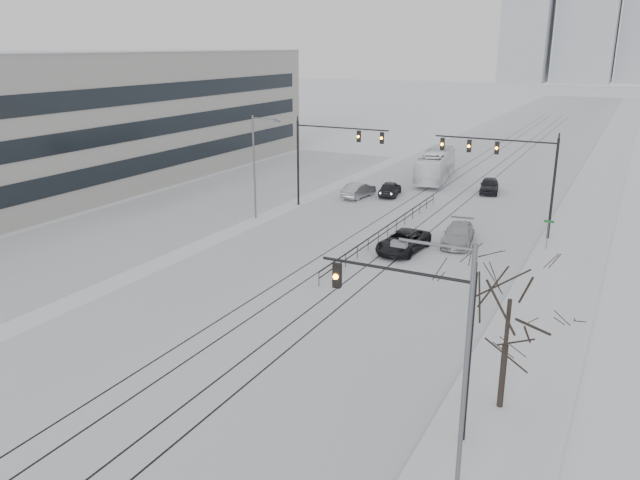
{
  "coord_description": "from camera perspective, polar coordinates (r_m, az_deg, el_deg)",
  "views": [
    {
      "loc": [
        16.95,
        -14.85,
        14.65
      ],
      "look_at": [
        0.22,
        17.72,
        3.2
      ],
      "focal_mm": 35.0,
      "sensor_mm": 36.0,
      "label": 1
    }
  ],
  "objects": [
    {
      "name": "traffic_mast_near",
      "position": [
        23.97,
        9.81,
        -7.8
      ],
      "size": [
        6.1,
        0.37,
        7.0
      ],
      "color": "black",
      "rests_on": "ground"
    },
    {
      "name": "traffic_mast_ne",
      "position": [
        51.39,
        17.03,
        6.65
      ],
      "size": [
        9.6,
        0.37,
        8.0
      ],
      "color": "black",
      "rests_on": "ground"
    },
    {
      "name": "road",
      "position": [
        78.13,
        14.24,
        6.04
      ],
      "size": [
        22.0,
        260.0,
        0.02
      ],
      "primitive_type": "cube",
      "color": "silver",
      "rests_on": "ground"
    },
    {
      "name": "parking_strip",
      "position": [
        63.76,
        -9.13,
        3.88
      ],
      "size": [
        14.0,
        60.0,
        0.03
      ],
      "primitive_type": "cube",
      "color": "silver",
      "rests_on": "ground"
    },
    {
      "name": "sedan_nb_far",
      "position": [
        67.1,
        15.22,
        4.82
      ],
      "size": [
        2.58,
        4.79,
        1.55
      ],
      "primitive_type": "imported",
      "rotation": [
        0.0,
        0.0,
        0.17
      ],
      "color": "black",
      "rests_on": "ground"
    },
    {
      "name": "sedan_nb_front",
      "position": [
        46.51,
        7.62,
        -0.16
      ],
      "size": [
        2.97,
        5.69,
        1.53
      ],
      "primitive_type": "imported",
      "rotation": [
        0.0,
        0.0,
        -0.08
      ],
      "color": "black",
      "rests_on": "ground"
    },
    {
      "name": "sedan_sb_outer",
      "position": [
        62.87,
        3.55,
        4.56
      ],
      "size": [
        2.08,
        4.7,
        1.5
      ],
      "primitive_type": "imported",
      "rotation": [
        0.0,
        0.0,
        3.03
      ],
      "color": "#93969A",
      "rests_on": "ground"
    },
    {
      "name": "street_light_east",
      "position": [
        20.64,
        12.45,
        -10.31
      ],
      "size": [
        2.73,
        0.25,
        9.0
      ],
      "color": "#595B60",
      "rests_on": "ground"
    },
    {
      "name": "median_fence",
      "position": [
        49.99,
        6.22,
        0.85
      ],
      "size": [
        0.06,
        24.0,
        1.0
      ],
      "color": "black",
      "rests_on": "ground"
    },
    {
      "name": "box_truck",
      "position": [
        71.83,
        10.5,
        6.66
      ],
      "size": [
        4.38,
        12.17,
        3.31
      ],
      "primitive_type": "imported",
      "rotation": [
        0.0,
        0.0,
        3.28
      ],
      "color": "white",
      "rests_on": "ground"
    },
    {
      "name": "sedan_sb_inner",
      "position": [
        63.89,
        6.42,
        4.7
      ],
      "size": [
        2.48,
        4.65,
        1.51
      ],
      "primitive_type": "imported",
      "rotation": [
        0.0,
        0.0,
        3.3
      ],
      "color": "black",
      "rests_on": "ground"
    },
    {
      "name": "street_light_west",
      "position": [
        54.32,
        -5.8,
        7.27
      ],
      "size": [
        2.73,
        0.25,
        9.0
      ],
      "color": "#595B60",
      "rests_on": "ground"
    },
    {
      "name": "sedan_nb_right",
      "position": [
        49.01,
        12.52,
        0.49
      ],
      "size": [
        2.9,
        5.56,
        1.54
      ],
      "primitive_type": "imported",
      "rotation": [
        0.0,
        0.0,
        0.15
      ],
      "color": "#A1A4A8",
      "rests_on": "ground"
    },
    {
      "name": "traffic_mast_nw",
      "position": [
        57.59,
        0.57,
        8.3
      ],
      "size": [
        9.1,
        0.37,
        8.0
      ],
      "color": "black",
      "rests_on": "ground"
    },
    {
      "name": "ground",
      "position": [
        26.88,
        -18.78,
        -16.71
      ],
      "size": [
        500.0,
        500.0,
        0.0
      ],
      "primitive_type": "plane",
      "color": "silver",
      "rests_on": "ground"
    },
    {
      "name": "office_building",
      "position": [
        74.56,
        -20.83,
        10.42
      ],
      "size": [
        20.2,
        62.2,
        14.11
      ],
      "color": "#AFADA5",
      "rests_on": "ground"
    },
    {
      "name": "tram_rails",
      "position": [
        59.25,
        9.71,
        2.82
      ],
      "size": [
        5.3,
        180.0,
        0.01
      ],
      "color": "black",
      "rests_on": "ground"
    },
    {
      "name": "curb",
      "position": [
        76.49,
        22.33,
        5.07
      ],
      "size": [
        0.1,
        260.0,
        0.12
      ],
      "primitive_type": "cube",
      "color": "gray",
      "rests_on": "ground"
    },
    {
      "name": "sidewalk_east",
      "position": [
        76.34,
        24.15,
        4.84
      ],
      "size": [
        5.0,
        260.0,
        0.16
      ],
      "primitive_type": "cube",
      "color": "silver",
      "rests_on": "ground"
    },
    {
      "name": "street_sign",
      "position": [
        48.91,
        20.12,
        0.81
      ],
      "size": [
        0.7,
        0.06,
        2.4
      ],
      "color": "#595B60",
      "rests_on": "ground"
    },
    {
      "name": "skyline",
      "position": [
        289.17,
        26.28,
        18.87
      ],
      "size": [
        96.0,
        48.0,
        72.0
      ],
      "color": "#9499A2",
      "rests_on": "ground"
    },
    {
      "name": "bare_tree",
      "position": [
        26.2,
        16.88,
        -6.26
      ],
      "size": [
        4.4,
        4.4,
        6.1
      ],
      "color": "black",
      "rests_on": "ground"
    }
  ]
}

